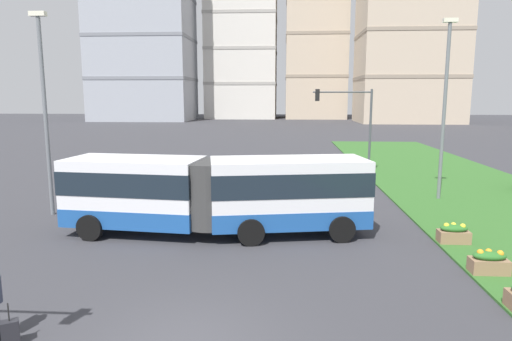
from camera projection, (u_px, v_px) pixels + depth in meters
name	position (u px, v px, depth m)	size (l,w,h in m)	color
articulated_bus	(216.00, 193.00, 17.53)	(12.03, 3.56, 3.00)	white
car_white_van	(156.00, 170.00, 28.63)	(4.58, 2.44, 1.58)	silver
rolling_suitcase	(10.00, 333.00, 9.70)	(0.43, 0.39, 0.97)	#232328
flower_planter_1	(489.00, 262.00, 13.55)	(1.10, 0.56, 0.74)	#937051
flower_planter_2	(454.00, 233.00, 16.39)	(1.10, 0.56, 0.74)	#937051
traffic_light_far_right	(351.00, 116.00, 30.44)	(4.02, 0.28, 5.88)	#474C51
streetlight_left	(45.00, 107.00, 19.87)	(0.70, 0.28, 8.99)	slate
streetlight_median	(445.00, 103.00, 22.78)	(0.70, 0.28, 9.21)	slate
apartment_tower_west	(142.00, 20.00, 99.92)	(21.82, 16.12, 44.72)	#9EA3AD
apartment_tower_westcentre	(242.00, 36.00, 112.03)	(17.22, 17.46, 40.80)	silver
apartment_tower_centre	(315.00, 39.00, 112.08)	(14.73, 18.65, 39.28)	#C6B299
apartment_tower_eastcentre	(411.00, 13.00, 91.40)	(20.46, 15.92, 44.49)	#C6B299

